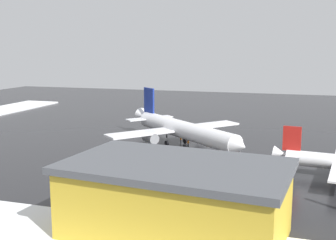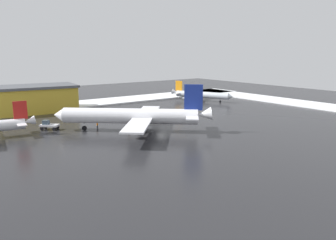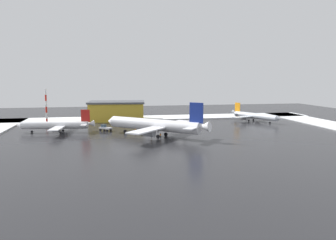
{
  "view_description": "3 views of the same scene",
  "coord_description": "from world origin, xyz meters",
  "px_view_note": "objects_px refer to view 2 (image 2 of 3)",
  "views": [
    {
      "loc": [
        31.96,
        -88.37,
        21.36
      ],
      "look_at": [
        3.2,
        3.44,
        5.08
      ],
      "focal_mm": 45.0,
      "sensor_mm": 36.0,
      "label": 1
    },
    {
      "loc": [
        48.56,
        68.3,
        19.45
      ],
      "look_at": [
        -1.09,
        1.47,
        2.21
      ],
      "focal_mm": 35.0,
      "sensor_mm": 36.0,
      "label": 2
    },
    {
      "loc": [
        23.52,
        105.15,
        19.54
      ],
      "look_at": [
        2.91,
        -4.87,
        4.95
      ],
      "focal_mm": 35.0,
      "sensor_mm": 36.0,
      "label": 3
    }
  ],
  "objects_px": {
    "airplane_parked_portside": "(134,116)",
    "ground_crew_by_nose_gear": "(144,129)",
    "ground_crew_beside_wing": "(97,125)",
    "pushback_tug": "(49,125)",
    "cargo_hangar": "(37,98)",
    "airplane_far_rear": "(200,95)",
    "ground_crew_mid_apron": "(129,128)"
  },
  "relations": [
    {
      "from": "ground_crew_beside_wing",
      "to": "cargo_hangar",
      "type": "height_order",
      "value": "cargo_hangar"
    },
    {
      "from": "airplane_parked_portside",
      "to": "ground_crew_by_nose_gear",
      "type": "relative_size",
      "value": 19.15
    },
    {
      "from": "ground_crew_by_nose_gear",
      "to": "ground_crew_mid_apron",
      "type": "distance_m",
      "value": 3.95
    },
    {
      "from": "ground_crew_mid_apron",
      "to": "ground_crew_beside_wing",
      "type": "relative_size",
      "value": 1.0
    },
    {
      "from": "pushback_tug",
      "to": "ground_crew_beside_wing",
      "type": "bearing_deg",
      "value": -167.32
    },
    {
      "from": "pushback_tug",
      "to": "ground_crew_beside_wing",
      "type": "xyz_separation_m",
      "value": [
        -10.61,
        6.11,
        -0.31
      ]
    },
    {
      "from": "ground_crew_by_nose_gear",
      "to": "cargo_hangar",
      "type": "xyz_separation_m",
      "value": [
        12.5,
        -46.64,
        3.47
      ]
    },
    {
      "from": "airplane_parked_portside",
      "to": "ground_crew_mid_apron",
      "type": "bearing_deg",
      "value": 39.2
    },
    {
      "from": "pushback_tug",
      "to": "ground_crew_beside_wing",
      "type": "relative_size",
      "value": 2.85
    },
    {
      "from": "ground_crew_by_nose_gear",
      "to": "ground_crew_beside_wing",
      "type": "relative_size",
      "value": 1.0
    },
    {
      "from": "airplane_parked_portside",
      "to": "pushback_tug",
      "type": "height_order",
      "value": "airplane_parked_portside"
    },
    {
      "from": "airplane_parked_portside",
      "to": "ground_crew_by_nose_gear",
      "type": "distance_m",
      "value": 4.35
    },
    {
      "from": "airplane_far_rear",
      "to": "ground_crew_by_nose_gear",
      "type": "bearing_deg",
      "value": -82.25
    },
    {
      "from": "pushback_tug",
      "to": "ground_crew_by_nose_gear",
      "type": "relative_size",
      "value": 2.85
    },
    {
      "from": "airplane_parked_portside",
      "to": "ground_crew_by_nose_gear",
      "type": "xyz_separation_m",
      "value": [
        -1.09,
        2.99,
        -2.96
      ]
    },
    {
      "from": "airplane_parked_portside",
      "to": "ground_crew_mid_apron",
      "type": "xyz_separation_m",
      "value": [
        1.44,
        -0.04,
        -2.96
      ]
    },
    {
      "from": "ground_crew_beside_wing",
      "to": "airplane_parked_portside",
      "type": "bearing_deg",
      "value": 88.49
    },
    {
      "from": "airplane_far_rear",
      "to": "pushback_tug",
      "type": "relative_size",
      "value": 5.06
    },
    {
      "from": "airplane_far_rear",
      "to": "ground_crew_by_nose_gear",
      "type": "height_order",
      "value": "airplane_far_rear"
    },
    {
      "from": "airplane_parked_portside",
      "to": "airplane_far_rear",
      "type": "distance_m",
      "value": 56.57
    },
    {
      "from": "ground_crew_by_nose_gear",
      "to": "ground_crew_beside_wing",
      "type": "height_order",
      "value": "same"
    },
    {
      "from": "airplane_parked_portside",
      "to": "ground_crew_by_nose_gear",
      "type": "bearing_deg",
      "value": 150.81
    },
    {
      "from": "airplane_far_rear",
      "to": "ground_crew_mid_apron",
      "type": "xyz_separation_m",
      "value": [
        50.01,
        28.93,
        -1.62
      ]
    },
    {
      "from": "pushback_tug",
      "to": "cargo_hangar",
      "type": "relative_size",
      "value": 0.18
    },
    {
      "from": "airplane_far_rear",
      "to": "ground_crew_mid_apron",
      "type": "bearing_deg",
      "value": -86.15
    },
    {
      "from": "airplane_far_rear",
      "to": "airplane_parked_portside",
      "type": "bearing_deg",
      "value": -85.38
    },
    {
      "from": "pushback_tug",
      "to": "ground_crew_beside_wing",
      "type": "height_order",
      "value": "pushback_tug"
    },
    {
      "from": "ground_crew_mid_apron",
      "to": "ground_crew_by_nose_gear",
      "type": "bearing_deg",
      "value": -29.71
    },
    {
      "from": "airplane_far_rear",
      "to": "ground_crew_mid_apron",
      "type": "distance_m",
      "value": 57.8
    },
    {
      "from": "ground_crew_beside_wing",
      "to": "ground_crew_by_nose_gear",
      "type": "bearing_deg",
      "value": 84.89
    },
    {
      "from": "ground_crew_by_nose_gear",
      "to": "ground_crew_mid_apron",
      "type": "bearing_deg",
      "value": -74.26
    },
    {
      "from": "ground_crew_by_nose_gear",
      "to": "ground_crew_mid_apron",
      "type": "xyz_separation_m",
      "value": [
        2.53,
        -3.03,
        0.0
      ]
    }
  ]
}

